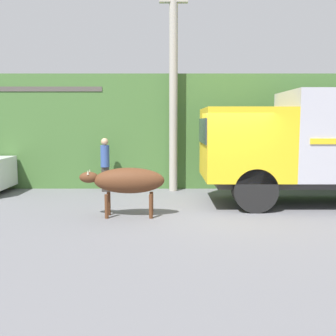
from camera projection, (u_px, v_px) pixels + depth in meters
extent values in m
plane|color=slate|center=(219.00, 210.00, 10.19)|extent=(60.00, 60.00, 0.00)
cube|color=#426B33|center=(199.00, 130.00, 16.62)|extent=(32.00, 6.82, 3.87)
cube|color=#99ADB7|center=(40.00, 139.00, 14.57)|extent=(4.77, 2.40, 3.28)
cube|color=#4C4742|center=(38.00, 92.00, 14.37)|extent=(5.07, 2.70, 0.16)
cube|color=#2D2D2D|center=(336.00, 181.00, 10.94)|extent=(6.88, 1.93, 0.18)
cube|color=gold|center=(243.00, 143.00, 10.81)|extent=(2.24, 2.41, 1.91)
cube|color=#232D38|center=(202.00, 131.00, 10.77)|extent=(0.04, 2.05, 0.67)
cylinder|color=black|center=(254.00, 190.00, 10.01)|extent=(1.12, 0.53, 1.12)
ellipsoid|color=#512D19|center=(128.00, 181.00, 9.39)|extent=(1.69, 0.61, 0.61)
ellipsoid|color=#512D19|center=(88.00, 177.00, 9.37)|extent=(0.46, 0.27, 0.27)
cone|color=#B7AD93|center=(87.00, 172.00, 9.25)|extent=(0.06, 0.06, 0.11)
cone|color=#B7AD93|center=(89.00, 171.00, 9.46)|extent=(0.06, 0.06, 0.11)
cylinder|color=#512D19|center=(106.00, 206.00, 9.29)|extent=(0.09, 0.09, 0.58)
cylinder|color=#512D19|center=(108.00, 204.00, 9.62)|extent=(0.09, 0.09, 0.58)
cylinder|color=#512D19|center=(150.00, 206.00, 9.29)|extent=(0.09, 0.09, 0.58)
cylinder|color=#512D19|center=(151.00, 203.00, 9.62)|extent=(0.09, 0.09, 0.58)
cube|color=#38332D|center=(105.00, 179.00, 12.87)|extent=(0.27, 0.21, 0.81)
cylinder|color=#334C8C|center=(104.00, 156.00, 12.78)|extent=(0.34, 0.34, 0.71)
sphere|color=tan|center=(104.00, 142.00, 12.72)|extent=(0.23, 0.23, 0.23)
cylinder|color=#9E998E|center=(173.00, 85.00, 12.67)|extent=(0.27, 0.27, 6.89)
cube|color=#9E998E|center=(173.00, 1.00, 12.36)|extent=(0.90, 0.22, 0.10)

